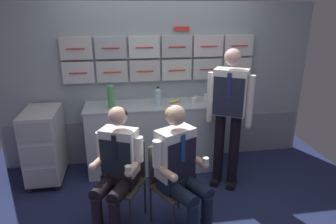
{
  "coord_description": "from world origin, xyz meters",
  "views": [
    {
      "loc": [
        -0.47,
        -2.53,
        2.05
      ],
      "look_at": [
        -0.02,
        0.39,
        1.03
      ],
      "focal_mm": 31.92,
      "sensor_mm": 36.0,
      "label": 1
    }
  ],
  "objects_px": {
    "coffee_cup_white": "(194,100)",
    "water_bottle_blue_cap": "(158,97)",
    "service_trolley": "(45,144)",
    "crew_member_standing": "(229,108)",
    "crew_member_left": "(116,166)",
    "snack_banana": "(175,101)",
    "folding_chair_left": "(124,172)",
    "folding_chair_right": "(170,175)",
    "crew_member_right": "(181,166)"
  },
  "relations": [
    {
      "from": "coffee_cup_white",
      "to": "water_bottle_blue_cap",
      "type": "bearing_deg",
      "value": -179.14
    },
    {
      "from": "water_bottle_blue_cap",
      "to": "service_trolley",
      "type": "bearing_deg",
      "value": -177.74
    },
    {
      "from": "crew_member_standing",
      "to": "coffee_cup_white",
      "type": "distance_m",
      "value": 0.57
    },
    {
      "from": "service_trolley",
      "to": "water_bottle_blue_cap",
      "type": "height_order",
      "value": "water_bottle_blue_cap"
    },
    {
      "from": "service_trolley",
      "to": "crew_member_left",
      "type": "xyz_separation_m",
      "value": [
        0.89,
        -1.0,
        0.17
      ]
    },
    {
      "from": "water_bottle_blue_cap",
      "to": "snack_banana",
      "type": "height_order",
      "value": "water_bottle_blue_cap"
    },
    {
      "from": "folding_chair_left",
      "to": "folding_chair_right",
      "type": "bearing_deg",
      "value": -17.29
    },
    {
      "from": "crew_member_right",
      "to": "crew_member_standing",
      "type": "height_order",
      "value": "crew_member_standing"
    },
    {
      "from": "crew_member_right",
      "to": "coffee_cup_white",
      "type": "bearing_deg",
      "value": 71.51
    },
    {
      "from": "folding_chair_left",
      "to": "snack_banana",
      "type": "height_order",
      "value": "snack_banana"
    },
    {
      "from": "crew_member_left",
      "to": "folding_chair_right",
      "type": "relative_size",
      "value": 1.46
    },
    {
      "from": "service_trolley",
      "to": "snack_banana",
      "type": "bearing_deg",
      "value": 4.25
    },
    {
      "from": "crew_member_left",
      "to": "water_bottle_blue_cap",
      "type": "distance_m",
      "value": 1.23
    },
    {
      "from": "crew_member_left",
      "to": "crew_member_right",
      "type": "height_order",
      "value": "crew_member_right"
    },
    {
      "from": "service_trolley",
      "to": "crew_member_standing",
      "type": "relative_size",
      "value": 0.56
    },
    {
      "from": "crew_member_right",
      "to": "snack_banana",
      "type": "distance_m",
      "value": 1.29
    },
    {
      "from": "water_bottle_blue_cap",
      "to": "folding_chair_right",
      "type": "bearing_deg",
      "value": -90.64
    },
    {
      "from": "folding_chair_right",
      "to": "snack_banana",
      "type": "height_order",
      "value": "snack_banana"
    },
    {
      "from": "crew_member_left",
      "to": "snack_banana",
      "type": "bearing_deg",
      "value": 56.34
    },
    {
      "from": "coffee_cup_white",
      "to": "crew_member_standing",
      "type": "bearing_deg",
      "value": -58.85
    },
    {
      "from": "folding_chair_left",
      "to": "snack_banana",
      "type": "distance_m",
      "value": 1.26
    },
    {
      "from": "water_bottle_blue_cap",
      "to": "coffee_cup_white",
      "type": "distance_m",
      "value": 0.47
    },
    {
      "from": "water_bottle_blue_cap",
      "to": "coffee_cup_white",
      "type": "height_order",
      "value": "water_bottle_blue_cap"
    },
    {
      "from": "folding_chair_right",
      "to": "water_bottle_blue_cap",
      "type": "relative_size",
      "value": 3.51
    },
    {
      "from": "coffee_cup_white",
      "to": "service_trolley",
      "type": "bearing_deg",
      "value": -178.09
    },
    {
      "from": "crew_member_right",
      "to": "service_trolley",
      "type": "bearing_deg",
      "value": 142.49
    },
    {
      "from": "crew_member_standing",
      "to": "coffee_cup_white",
      "type": "height_order",
      "value": "crew_member_standing"
    },
    {
      "from": "folding_chair_right",
      "to": "snack_banana",
      "type": "distance_m",
      "value": 1.21
    },
    {
      "from": "service_trolley",
      "to": "folding_chair_left",
      "type": "distance_m",
      "value": 1.29
    },
    {
      "from": "water_bottle_blue_cap",
      "to": "snack_banana",
      "type": "bearing_deg",
      "value": 16.39
    },
    {
      "from": "snack_banana",
      "to": "folding_chair_left",
      "type": "bearing_deg",
      "value": -124.76
    },
    {
      "from": "crew_member_left",
      "to": "coffee_cup_white",
      "type": "relative_size",
      "value": 16.85
    },
    {
      "from": "service_trolley",
      "to": "coffee_cup_white",
      "type": "relative_size",
      "value": 12.7
    },
    {
      "from": "folding_chair_left",
      "to": "snack_banana",
      "type": "relative_size",
      "value": 4.85
    },
    {
      "from": "service_trolley",
      "to": "crew_member_standing",
      "type": "bearing_deg",
      "value": -11.09
    },
    {
      "from": "crew_member_right",
      "to": "crew_member_left",
      "type": "bearing_deg",
      "value": 167.48
    },
    {
      "from": "folding_chair_right",
      "to": "crew_member_standing",
      "type": "distance_m",
      "value": 1.07
    },
    {
      "from": "folding_chair_right",
      "to": "snack_banana",
      "type": "relative_size",
      "value": 4.85
    },
    {
      "from": "folding_chair_right",
      "to": "snack_banana",
      "type": "bearing_deg",
      "value": 78.04
    },
    {
      "from": "folding_chair_right",
      "to": "coffee_cup_white",
      "type": "height_order",
      "value": "coffee_cup_white"
    },
    {
      "from": "water_bottle_blue_cap",
      "to": "snack_banana",
      "type": "xyz_separation_m",
      "value": [
        0.22,
        0.07,
        -0.09
      ]
    },
    {
      "from": "crew_member_standing",
      "to": "water_bottle_blue_cap",
      "type": "xyz_separation_m",
      "value": [
        -0.76,
        0.48,
        0.04
      ]
    },
    {
      "from": "coffee_cup_white",
      "to": "snack_banana",
      "type": "relative_size",
      "value": 0.42
    },
    {
      "from": "crew_member_right",
      "to": "crew_member_standing",
      "type": "distance_m",
      "value": 1.04
    },
    {
      "from": "crew_member_standing",
      "to": "crew_member_left",
      "type": "bearing_deg",
      "value": -155.82
    },
    {
      "from": "crew_member_left",
      "to": "crew_member_standing",
      "type": "height_order",
      "value": "crew_member_standing"
    },
    {
      "from": "folding_chair_right",
      "to": "water_bottle_blue_cap",
      "type": "distance_m",
      "value": 1.16
    },
    {
      "from": "crew_member_standing",
      "to": "coffee_cup_white",
      "type": "xyz_separation_m",
      "value": [
        -0.3,
        0.49,
        -0.04
      ]
    },
    {
      "from": "crew_member_left",
      "to": "water_bottle_blue_cap",
      "type": "bearing_deg",
      "value": 63.65
    },
    {
      "from": "folding_chair_left",
      "to": "coffee_cup_white",
      "type": "height_order",
      "value": "coffee_cup_white"
    }
  ]
}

